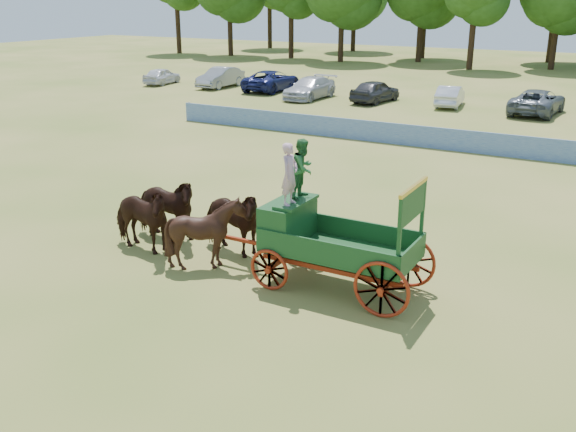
% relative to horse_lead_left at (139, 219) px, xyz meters
% --- Properties ---
extents(ground, '(160.00, 160.00, 0.00)m').
position_rel_horse_lead_left_xyz_m(ground, '(2.31, -0.87, -1.00)').
color(ground, '#A08A48').
rests_on(ground, ground).
extents(horse_lead_left, '(2.42, 1.21, 1.99)m').
position_rel_horse_lead_left_xyz_m(horse_lead_left, '(0.00, 0.00, 0.00)').
color(horse_lead_left, black).
rests_on(horse_lead_left, ground).
extents(horse_lead_right, '(2.44, 1.25, 1.99)m').
position_rel_horse_lead_left_xyz_m(horse_lead_right, '(0.00, 1.10, 0.00)').
color(horse_lead_right, black).
rests_on(horse_lead_right, ground).
extents(horse_wheel_left, '(2.00, 1.83, 2.00)m').
position_rel_horse_lead_left_xyz_m(horse_wheel_left, '(2.40, 0.00, 0.00)').
color(horse_wheel_left, black).
rests_on(horse_wheel_left, ground).
extents(horse_wheel_right, '(2.49, 1.39, 1.99)m').
position_rel_horse_lead_left_xyz_m(horse_wheel_right, '(2.40, 1.10, 0.00)').
color(horse_wheel_right, black).
rests_on(horse_wheel_right, ground).
extents(farm_dray, '(6.00, 2.00, 3.71)m').
position_rel_horse_lead_left_xyz_m(farm_dray, '(5.36, 0.57, 0.63)').
color(farm_dray, '#97270F').
rests_on(farm_dray, ground).
extents(sponsor_banner, '(26.00, 0.08, 1.05)m').
position_rel_horse_lead_left_xyz_m(sponsor_banner, '(1.31, 17.13, -0.47)').
color(sponsor_banner, '#1C4198').
rests_on(sponsor_banner, ground).
extents(parked_cars, '(57.08, 7.67, 1.58)m').
position_rel_horse_lead_left_xyz_m(parked_cars, '(4.32, 29.19, -0.24)').
color(parked_cars, silver).
rests_on(parked_cars, ground).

